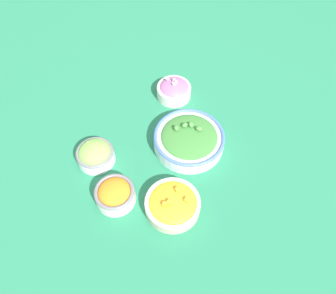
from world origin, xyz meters
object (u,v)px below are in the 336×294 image
bowl_red_onion (174,90)px  bowl_broccoli (189,139)px  bowl_carrots (114,193)px  bowl_squash (173,204)px  bowl_lettuce (95,154)px

bowl_red_onion → bowl_broccoli: size_ratio=0.54×
bowl_red_onion → bowl_carrots: size_ratio=1.06×
bowl_carrots → bowl_broccoli: 0.29m
bowl_red_onion → bowl_broccoli: 0.22m
bowl_red_onion → bowl_carrots: bearing=-160.4°
bowl_squash → bowl_lettuce: bowl_lettuce is taller
bowl_red_onion → bowl_squash: size_ratio=0.78×
bowl_carrots → bowl_broccoli: bowl_broccoli is taller
bowl_red_onion → bowl_lettuce: size_ratio=1.05×
bowl_carrots → bowl_squash: size_ratio=0.73×
bowl_carrots → bowl_lettuce: size_ratio=0.99×
bowl_squash → bowl_lettuce: 0.29m
bowl_broccoli → bowl_squash: size_ratio=1.43×
bowl_red_onion → bowl_lettuce: bowl_lettuce is taller
bowl_squash → bowl_carrots: bearing=122.3°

